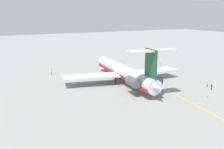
{
  "coord_description": "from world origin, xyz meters",
  "views": [
    {
      "loc": [
        -63.85,
        47.25,
        20.37
      ],
      "look_at": [
        0.94,
        13.01,
        2.83
      ],
      "focal_mm": 41.57,
      "sensor_mm": 36.0,
      "label": 1
    }
  ],
  "objects": [
    {
      "name": "ground_crew_near_tail",
      "position": [
        -17.06,
        -7.88,
        1.08
      ],
      "size": [
        0.27,
        0.38,
        1.71
      ],
      "rotation": [
        0.0,
        0.0,
        5.75
      ],
      "color": "black",
      "rests_on": "ground"
    },
    {
      "name": "ground_crew_starboard",
      "position": [
        20.97,
        25.48,
        1.15
      ],
      "size": [
        0.44,
        0.29,
        1.82
      ],
      "rotation": [
        0.0,
        0.0,
        5.09
      ],
      "color": "black",
      "rests_on": "ground"
    },
    {
      "name": "main_jetliner",
      "position": [
        -0.21,
        9.14,
        3.28
      ],
      "size": [
        41.3,
        36.54,
        12.03
      ],
      "rotation": [
        0.0,
        0.0,
        -0.12
      ],
      "color": "silver",
      "rests_on": "ground"
    },
    {
      "name": "ground_crew_portside",
      "position": [
        -14.4,
        -9.18,
        1.07
      ],
      "size": [
        0.27,
        0.4,
        1.69
      ],
      "rotation": [
        0.0,
        0.0,
        2.73
      ],
      "color": "black",
      "rests_on": "ground"
    },
    {
      "name": "safety_cone_nose",
      "position": [
        -21.17,
        -1.83,
        0.28
      ],
      "size": [
        0.4,
        0.4,
        0.55
      ],
      "primitive_type": "cone",
      "color": "#EA590F",
      "rests_on": "ground"
    },
    {
      "name": "taxiway_centreline",
      "position": [
        0.94,
        0.94,
        0.0
      ],
      "size": [
        71.31,
        11.3,
        0.01
      ],
      "primitive_type": "cube",
      "rotation": [
        0.0,
        0.0,
        -0.15
      ],
      "color": "gold",
      "rests_on": "ground"
    },
    {
      "name": "ground_crew_near_nose",
      "position": [
        13.82,
        -14.77,
        1.1
      ],
      "size": [
        0.35,
        0.32,
        1.73
      ],
      "rotation": [
        0.0,
        0.0,
        0.85
      ],
      "color": "black",
      "rests_on": "ground"
    },
    {
      "name": "ground",
      "position": [
        0.0,
        0.0,
        0.0
      ],
      "size": [
        380.8,
        380.8,
        0.0
      ],
      "primitive_type": "plane",
      "color": "gray"
    }
  ]
}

